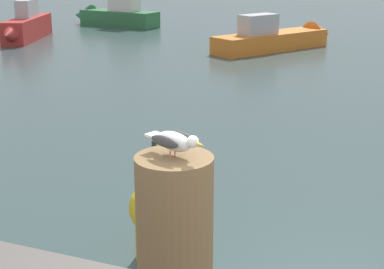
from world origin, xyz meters
TOP-DOWN VIEW (x-y plane):
  - mooring_post at (-0.70, -0.37)m, footprint 0.42×0.42m
  - seagull at (-0.69, -0.38)m, footprint 0.38×0.20m
  - boat_red at (-13.47, 15.07)m, footprint 2.13×4.22m
  - boat_orange at (-4.20, 16.69)m, footprint 3.51×5.03m
  - boat_green at (-12.65, 20.20)m, footprint 4.48×1.70m
  - channel_buoy at (-2.00, 2.10)m, footprint 0.56×0.56m

SIDE VIEW (x-z plane):
  - boat_orange at x=-4.20m, z-range -0.33..1.07m
  - channel_buoy at x=-2.00m, z-range -0.19..1.14m
  - boat_red at x=-13.47m, z-range -0.22..1.23m
  - boat_green at x=-12.65m, z-range -0.38..1.45m
  - mooring_post at x=-0.70m, z-range 1.17..2.13m
  - seagull at x=-0.69m, z-range 2.15..2.30m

